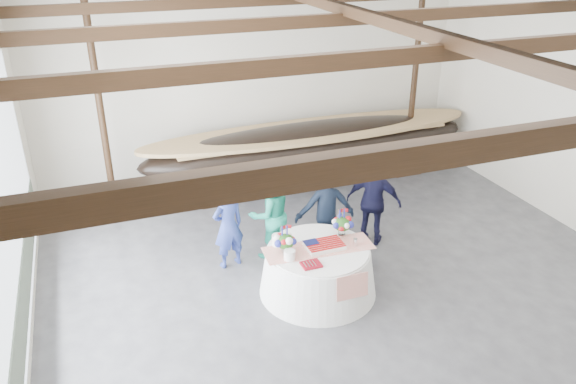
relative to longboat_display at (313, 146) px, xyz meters
name	(u,v)px	position (x,y,z in m)	size (l,w,h in m)	color
floor	(375,314)	(-0.96, -4.89, -0.94)	(10.00, 12.00, 0.01)	#3D3D42
wall_back	(256,81)	(-0.96, 1.11, 1.31)	(10.00, 0.02, 4.50)	silver
ceiling	(400,16)	(-0.96, -4.89, 3.56)	(10.00, 12.00, 0.01)	white
pavilion_structure	(366,45)	(-0.96, -4.05, 3.06)	(9.80, 11.76, 4.50)	black
open_bay	(9,239)	(-5.91, -3.89, 0.88)	(0.03, 7.00, 3.20)	silver
longboat_display	(313,146)	(0.00, 0.00, 0.00)	(7.88, 1.58, 1.48)	black
banquet_table	(318,270)	(-1.57, -4.00, -0.53)	(1.92, 1.92, 0.82)	white
tabletop_items	(313,238)	(-1.61, -3.89, 0.03)	(1.81, 0.96, 0.40)	red
guest_woman_blue	(228,226)	(-2.72, -2.72, -0.16)	(0.57, 0.38, 1.57)	navy
guest_woman_teal	(270,214)	(-1.93, -2.65, -0.10)	(0.82, 0.64, 1.68)	#1D997C
guest_man_left	(325,205)	(-0.89, -2.73, -0.07)	(1.13, 0.65, 1.75)	black
guest_man_right	(374,201)	(0.02, -2.90, -0.07)	(1.02, 0.42, 1.74)	black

